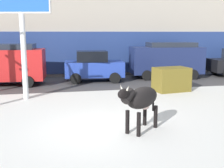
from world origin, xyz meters
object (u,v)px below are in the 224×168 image
object	(u,v)px
car_red_van	(3,63)
car_navy_van	(166,59)
cow_black	(141,99)
dumpster	(171,79)
pedestrian_near_billboard	(58,63)
car_blue_hatchback	(94,66)

from	to	relation	value
car_red_van	car_navy_van	distance (m)	10.06
car_red_van	car_navy_van	size ratio (longest dim) A/B	1.00
cow_black	car_navy_van	world-z (taller)	car_navy_van
cow_black	car_red_van	distance (m)	10.41
car_navy_van	dumpster	bearing A→B (deg)	-108.87
pedestrian_near_billboard	car_red_van	bearing A→B (deg)	-138.35
cow_black	car_blue_hatchback	distance (m)	9.19
car_navy_van	dumpster	size ratio (longest dim) A/B	2.79
car_navy_van	dumpster	distance (m)	4.47
cow_black	dumpster	distance (m)	6.43
car_red_van	car_navy_van	world-z (taller)	same
cow_black	car_navy_van	distance (m)	10.78
car_blue_hatchback	car_navy_van	size ratio (longest dim) A/B	0.77
cow_black	pedestrian_near_billboard	bearing A→B (deg)	100.54
car_blue_hatchback	dumpster	world-z (taller)	car_blue_hatchback
car_blue_hatchback	dumpster	distance (m)	5.06
car_blue_hatchback	dumpster	size ratio (longest dim) A/B	2.13
car_blue_hatchback	car_navy_van	bearing A→B (deg)	5.65
cow_black	dumpster	size ratio (longest dim) A/B	1.00
car_red_van	dumpster	bearing A→B (deg)	-22.04
car_red_van	dumpster	xyz separation A→B (m)	(8.60, -3.48, -0.64)
cow_black	dumpster	xyz separation A→B (m)	(3.32, 5.49, -0.39)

